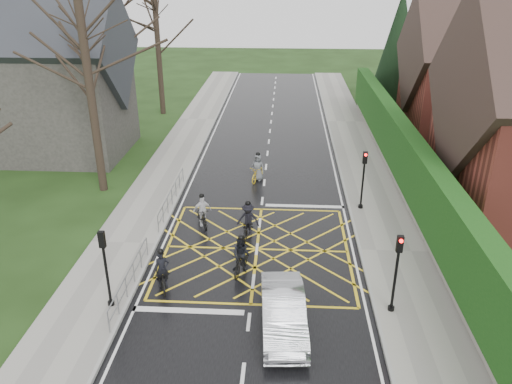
# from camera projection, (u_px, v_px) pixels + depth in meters

# --- Properties ---
(ground) EXTENTS (120.00, 120.00, 0.00)m
(ground) POSITION_uv_depth(u_px,v_px,m) (257.00, 249.00, 22.18)
(ground) COLOR black
(ground) RESTS_ON ground
(road) EXTENTS (9.00, 80.00, 0.01)m
(road) POSITION_uv_depth(u_px,v_px,m) (257.00, 249.00, 22.18)
(road) COLOR black
(road) RESTS_ON ground
(sidewalk_right) EXTENTS (3.00, 80.00, 0.15)m
(sidewalk_right) POSITION_uv_depth(u_px,v_px,m) (393.00, 252.00, 21.83)
(sidewalk_right) COLOR gray
(sidewalk_right) RESTS_ON ground
(sidewalk_left) EXTENTS (3.00, 80.00, 0.15)m
(sidewalk_left) POSITION_uv_depth(u_px,v_px,m) (124.00, 244.00, 22.48)
(sidewalk_left) COLOR gray
(sidewalk_left) RESTS_ON ground
(stone_wall) EXTENTS (0.50, 38.00, 0.70)m
(stone_wall) POSITION_uv_depth(u_px,v_px,m) (405.00, 191.00, 27.08)
(stone_wall) COLOR slate
(stone_wall) RESTS_ON ground
(hedge) EXTENTS (0.90, 38.00, 2.80)m
(hedge) POSITION_uv_depth(u_px,v_px,m) (410.00, 161.00, 26.36)
(hedge) COLOR #123D10
(hedge) RESTS_ON stone_wall
(house_far) EXTENTS (9.80, 8.80, 10.30)m
(house_far) POSITION_uv_depth(u_px,v_px,m) (475.00, 75.00, 35.96)
(house_far) COLOR maroon
(house_far) RESTS_ON ground
(conifer) EXTENTS (4.60, 4.60, 10.00)m
(conifer) POSITION_uv_depth(u_px,v_px,m) (398.00, 49.00, 43.19)
(conifer) COLOR black
(conifer) RESTS_ON ground
(church) EXTENTS (8.80, 7.80, 11.00)m
(church) POSITION_uv_depth(u_px,v_px,m) (56.00, 79.00, 31.79)
(church) COLOR #2D2B28
(church) RESTS_ON ground
(tree_near) EXTENTS (9.24, 9.24, 11.44)m
(tree_near) POSITION_uv_depth(u_px,v_px,m) (84.00, 45.00, 24.86)
(tree_near) COLOR black
(tree_near) RESTS_ON ground
(tree_mid) EXTENTS (10.08, 10.08, 12.48)m
(tree_mid) POSITION_uv_depth(u_px,v_px,m) (114.00, 15.00, 31.89)
(tree_mid) COLOR black
(tree_mid) RESTS_ON ground
(tree_far) EXTENTS (8.40, 8.40, 10.40)m
(tree_far) POSITION_uv_depth(u_px,v_px,m) (156.00, 25.00, 39.72)
(tree_far) COLOR black
(tree_far) RESTS_ON ground
(railing_south) EXTENTS (0.05, 5.04, 1.03)m
(railing_south) POSITION_uv_depth(u_px,v_px,m) (130.00, 275.00, 18.93)
(railing_south) COLOR slate
(railing_south) RESTS_ON ground
(railing_north) EXTENTS (0.05, 6.04, 1.03)m
(railing_north) POSITION_uv_depth(u_px,v_px,m) (172.00, 193.00, 25.75)
(railing_north) COLOR slate
(railing_north) RESTS_ON ground
(traffic_light_ne) EXTENTS (0.24, 0.31, 3.21)m
(traffic_light_ne) POSITION_uv_depth(u_px,v_px,m) (363.00, 181.00, 25.04)
(traffic_light_ne) COLOR black
(traffic_light_ne) RESTS_ON ground
(traffic_light_se) EXTENTS (0.24, 0.31, 3.21)m
(traffic_light_se) POSITION_uv_depth(u_px,v_px,m) (396.00, 275.00, 17.40)
(traffic_light_se) COLOR black
(traffic_light_se) RESTS_ON ground
(traffic_light_sw) EXTENTS (0.24, 0.31, 3.21)m
(traffic_light_sw) POSITION_uv_depth(u_px,v_px,m) (106.00, 270.00, 17.69)
(traffic_light_sw) COLOR black
(traffic_light_sw) RESTS_ON ground
(cyclist_rear) EXTENTS (1.17, 1.83, 1.68)m
(cyclist_rear) POSITION_uv_depth(u_px,v_px,m) (162.00, 275.00, 19.36)
(cyclist_rear) COLOR black
(cyclist_rear) RESTS_ON ground
(cyclist_back) EXTENTS (0.87, 1.75, 1.69)m
(cyclist_back) POSITION_uv_depth(u_px,v_px,m) (241.00, 258.00, 20.29)
(cyclist_back) COLOR black
(cyclist_back) RESTS_ON ground
(cyclist_mid) EXTENTS (1.10, 1.87, 1.76)m
(cyclist_mid) POSITION_uv_depth(u_px,v_px,m) (248.00, 223.00, 23.06)
(cyclist_mid) COLOR black
(cyclist_mid) RESTS_ON ground
(cyclist_front) EXTENTS (1.13, 1.73, 1.69)m
(cyclist_front) POSITION_uv_depth(u_px,v_px,m) (202.00, 214.00, 23.95)
(cyclist_front) COLOR black
(cyclist_front) RESTS_ON ground
(cyclist_lead) EXTENTS (1.10, 1.87, 1.72)m
(cyclist_lead) POSITION_uv_depth(u_px,v_px,m) (258.00, 171.00, 29.10)
(cyclist_lead) COLOR #B39015
(cyclist_lead) RESTS_ON ground
(car) EXTENTS (1.75, 4.29, 1.38)m
(car) POSITION_uv_depth(u_px,v_px,m) (283.00, 312.00, 17.05)
(car) COLOR silver
(car) RESTS_ON ground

